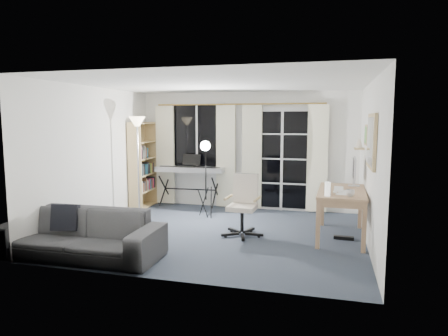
# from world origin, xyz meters

# --- Properties ---
(floor) EXTENTS (4.50, 4.00, 0.02)m
(floor) POSITION_xyz_m (0.00, 0.00, -0.01)
(floor) COLOR #323C49
(floor) RESTS_ON ground
(window) EXTENTS (1.20, 0.08, 1.40)m
(window) POSITION_xyz_m (-1.05, 1.97, 1.50)
(window) COLOR white
(window) RESTS_ON floor
(french_door) EXTENTS (1.32, 0.09, 2.11)m
(french_door) POSITION_xyz_m (0.75, 1.97, 1.03)
(french_door) COLOR white
(french_door) RESTS_ON floor
(curtains) EXTENTS (3.60, 0.07, 2.13)m
(curtains) POSITION_xyz_m (-0.14, 1.88, 1.09)
(curtains) COLOR gold
(curtains) RESTS_ON floor
(bookshelf) EXTENTS (0.32, 0.84, 1.79)m
(bookshelf) POSITION_xyz_m (-2.12, 1.47, 0.85)
(bookshelf) COLOR tan
(bookshelf) RESTS_ON floor
(torchiere_lamp) EXTENTS (0.36, 0.36, 1.90)m
(torchiere_lamp) POSITION_xyz_m (-1.76, 0.62, 1.53)
(torchiere_lamp) COLOR #B2B2B7
(torchiere_lamp) RESTS_ON floor
(keyboard_piano) EXTENTS (1.46, 0.74, 1.05)m
(keyboard_piano) POSITION_xyz_m (-1.12, 1.70, 0.79)
(keyboard_piano) COLOR black
(keyboard_piano) RESTS_ON floor
(studio_light) EXTENTS (0.31, 0.32, 1.49)m
(studio_light) POSITION_xyz_m (-0.54, 0.95, 1.19)
(studio_light) COLOR black
(studio_light) RESTS_ON floor
(office_chair) EXTENTS (0.65, 0.68, 0.97)m
(office_chair) POSITION_xyz_m (0.38, 0.07, 0.57)
(office_chair) COLOR black
(office_chair) RESTS_ON floor
(desk) EXTENTS (0.74, 1.42, 0.75)m
(desk) POSITION_xyz_m (1.88, 0.27, 0.66)
(desk) COLOR #A77B56
(desk) RESTS_ON floor
(monitor) EXTENTS (0.18, 0.54, 0.47)m
(monitor) POSITION_xyz_m (2.08, 0.72, 1.04)
(monitor) COLOR silver
(monitor) RESTS_ON desk
(desk_clutter) EXTENTS (0.46, 0.85, 0.95)m
(desk_clutter) POSITION_xyz_m (1.81, 0.05, 0.59)
(desk_clutter) COLOR white
(desk_clutter) RESTS_ON desk
(mug) EXTENTS (0.13, 0.10, 0.12)m
(mug) POSITION_xyz_m (1.98, -0.23, 0.81)
(mug) COLOR silver
(mug) RESTS_ON desk
(wall_mirror) EXTENTS (0.04, 0.94, 0.74)m
(wall_mirror) POSITION_xyz_m (2.22, -0.35, 1.55)
(wall_mirror) COLOR tan
(wall_mirror) RESTS_ON floor
(framed_print) EXTENTS (0.03, 0.42, 0.32)m
(framed_print) POSITION_xyz_m (2.23, 0.55, 1.60)
(framed_print) COLOR tan
(framed_print) RESTS_ON floor
(wall_shelf) EXTENTS (0.16, 0.30, 0.18)m
(wall_shelf) POSITION_xyz_m (2.16, 1.05, 1.41)
(wall_shelf) COLOR tan
(wall_shelf) RESTS_ON floor
(sofa) EXTENTS (2.17, 0.67, 0.84)m
(sofa) POSITION_xyz_m (-1.51, -1.55, 0.42)
(sofa) COLOR #343437
(sofa) RESTS_ON floor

